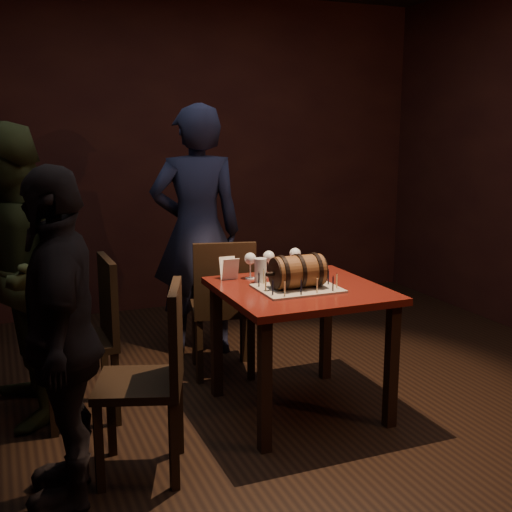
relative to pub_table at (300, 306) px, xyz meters
name	(u,v)px	position (x,y,z in m)	size (l,w,h in m)	color
room_shell	(276,174)	(-0.17, -0.04, 0.76)	(5.04, 5.04, 2.80)	black
pub_table	(300,306)	(0.00, 0.00, 0.00)	(0.90, 0.90, 0.75)	#460F0B
cake_board	(298,288)	(-0.04, -0.04, 0.12)	(0.45, 0.35, 0.01)	gray
barrel_cake	(298,272)	(-0.04, -0.04, 0.21)	(0.34, 0.20, 0.20)	brown
birthday_candles	(298,280)	(-0.04, -0.04, 0.16)	(0.40, 0.30, 0.09)	#F6DA93
wine_glass_left	(250,260)	(-0.19, 0.29, 0.23)	(0.07, 0.07, 0.16)	silver
wine_glass_mid	(269,258)	(-0.06, 0.31, 0.23)	(0.07, 0.07, 0.16)	silver
wine_glass_right	(295,255)	(0.12, 0.33, 0.23)	(0.07, 0.07, 0.16)	silver
pint_of_ale	(261,272)	(-0.18, 0.16, 0.18)	(0.07, 0.07, 0.15)	silver
menu_card	(229,269)	(-0.31, 0.33, 0.17)	(0.10, 0.05, 0.13)	white
chair_back	(223,301)	(-0.24, 0.65, -0.12)	(0.48, 0.48, 0.93)	black
chair_left_rear	(92,330)	(-1.12, 0.37, -0.12)	(0.41, 0.41, 0.93)	black
chair_left_front	(156,370)	(-0.93, -0.36, -0.12)	(0.51, 0.51, 0.93)	black
person_back	(197,232)	(-0.25, 1.18, 0.26)	(0.66, 0.43, 1.81)	#1C1F38
person_left_rear	(9,277)	(-1.54, 0.48, 0.20)	(0.82, 0.64, 1.68)	#343E1F
person_left_front	(61,338)	(-1.35, -0.41, 0.11)	(0.88, 0.37, 1.50)	black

